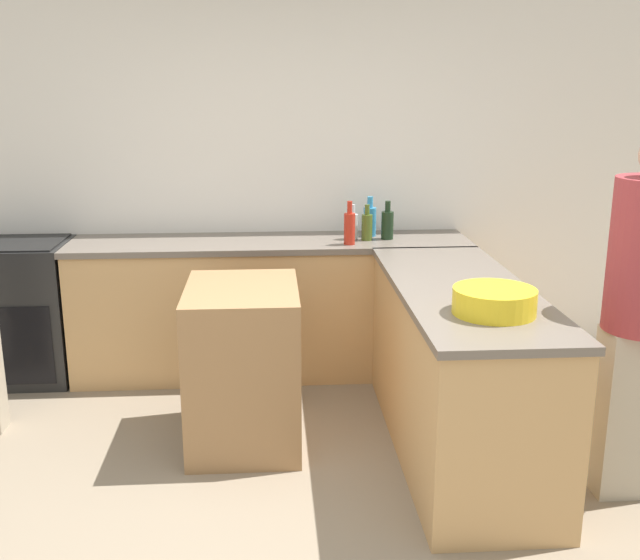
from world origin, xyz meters
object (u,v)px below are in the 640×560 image
at_px(wine_bottle_dark, 387,224).
at_px(olive_oil_bottle, 367,226).
at_px(island_table, 244,365).
at_px(hot_sauce_bottle, 349,227).
at_px(vinegar_bottle_clear, 353,225).
at_px(mixing_bowl, 494,301).
at_px(range_oven, 15,311).
at_px(dish_soap_bottle, 370,220).

height_order(wine_bottle_dark, olive_oil_bottle, wine_bottle_dark).
xyz_separation_m(island_table, olive_oil_bottle, (0.81, 0.99, 0.58)).
height_order(hot_sauce_bottle, vinegar_bottle_clear, hot_sauce_bottle).
height_order(mixing_bowl, olive_oil_bottle, olive_oil_bottle).
bearing_deg(mixing_bowl, range_oven, 148.15).
height_order(range_oven, wine_bottle_dark, wine_bottle_dark).
relative_size(island_table, dish_soap_bottle, 3.28).
xyz_separation_m(range_oven, hot_sauce_bottle, (2.25, -0.16, 0.58)).
distance_m(island_table, mixing_bowl, 1.47).
height_order(island_table, olive_oil_bottle, olive_oil_bottle).
height_order(range_oven, island_table, range_oven).
xyz_separation_m(range_oven, dish_soap_bottle, (2.42, 0.10, 0.57)).
bearing_deg(mixing_bowl, dish_soap_bottle, 100.48).
bearing_deg(dish_soap_bottle, hot_sauce_bottle, -122.71).
distance_m(mixing_bowl, vinegar_bottle_clear, 1.78).
bearing_deg(range_oven, olive_oil_bottle, -0.90).
bearing_deg(hot_sauce_bottle, wine_bottle_dark, 29.30).
bearing_deg(dish_soap_bottle, mixing_bowl, -79.52).
xyz_separation_m(olive_oil_bottle, dish_soap_bottle, (0.04, 0.14, 0.01)).
relative_size(mixing_bowl, vinegar_bottle_clear, 1.63).
xyz_separation_m(mixing_bowl, olive_oil_bottle, (-0.37, 1.67, 0.04)).
distance_m(wine_bottle_dark, dish_soap_bottle, 0.15).
bearing_deg(wine_bottle_dark, vinegar_bottle_clear, 177.03).
distance_m(island_table, dish_soap_bottle, 1.54).
relative_size(hot_sauce_bottle, olive_oil_bottle, 1.19).
height_order(hot_sauce_bottle, dish_soap_bottle, hot_sauce_bottle).
relative_size(range_oven, olive_oil_bottle, 3.94).
bearing_deg(dish_soap_bottle, vinegar_bottle_clear, -143.09).
bearing_deg(range_oven, wine_bottle_dark, -0.22).
bearing_deg(vinegar_bottle_clear, range_oven, -179.94).
relative_size(mixing_bowl, hot_sauce_bottle, 1.34).
xyz_separation_m(mixing_bowl, hot_sauce_bottle, (-0.50, 1.55, 0.05)).
distance_m(wine_bottle_dark, vinegar_bottle_clear, 0.24).
distance_m(range_oven, olive_oil_bottle, 2.45).
xyz_separation_m(wine_bottle_dark, olive_oil_bottle, (-0.14, -0.03, -0.01)).
bearing_deg(range_oven, hot_sauce_bottle, -4.17).
bearing_deg(wine_bottle_dark, island_table, -133.09).
bearing_deg(island_table, wine_bottle_dark, 46.91).
relative_size(range_oven, mixing_bowl, 2.47).
distance_m(hot_sauce_bottle, vinegar_bottle_clear, 0.17).
distance_m(mixing_bowl, dish_soap_bottle, 1.84).
relative_size(island_table, hot_sauce_bottle, 3.14).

